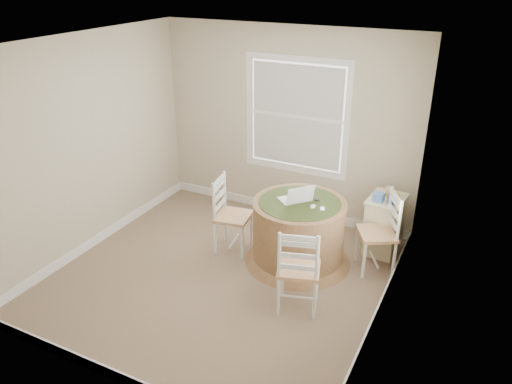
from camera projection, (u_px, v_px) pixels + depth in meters
The scene contains 14 objects.
room at pixel (239, 169), 5.28m from camera, with size 3.64×3.64×2.64m.
round_table at pixel (299, 229), 5.87m from camera, with size 1.27×1.27×0.79m.
chair_left at pixel (233, 216), 6.08m from camera, with size 0.42×0.40×0.95m, color white, non-canonical shape.
chair_near at pixel (299, 269), 5.04m from camera, with size 0.42×0.40×0.95m, color white, non-canonical shape.
chair_right at pixel (377, 233), 5.70m from camera, with size 0.42×0.40×0.95m, color white, non-canonical shape.
laptop at pixel (296, 198), 5.75m from camera, with size 0.45×0.45×0.24m.
mouse at pixel (313, 207), 5.61m from camera, with size 0.06×0.10×0.03m, color white.
phone at pixel (322, 209), 5.57m from camera, with size 0.04×0.09×0.02m, color #B7BABF.
keys at pixel (317, 200), 5.76m from camera, with size 0.06×0.05×0.03m, color black.
corner_chest at pixel (384, 224), 6.12m from camera, with size 0.44×0.57×0.72m.
tissue_box at pixel (379, 197), 5.89m from camera, with size 0.12×0.12×0.10m, color #5585C3.
box_yellow at pixel (392, 195), 5.99m from camera, with size 0.15×0.10×0.06m, color gold.
box_blue at pixel (391, 199), 5.82m from camera, with size 0.08×0.08×0.12m, color #355C9F.
cup_cream at pixel (389, 190), 6.07m from camera, with size 0.07×0.07×0.09m, color beige.
Camera 1 is at (2.51, -4.14, 3.30)m, focal length 35.00 mm.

